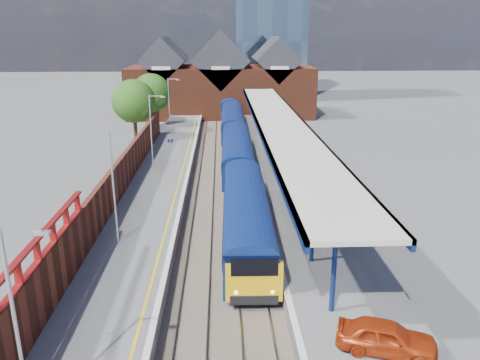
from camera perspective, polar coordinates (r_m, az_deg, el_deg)
The scene contains 23 objects.
ground at distance 52.50m, azimuth -2.24°, elevation 2.79°, with size 240.00×240.00×0.00m, color #5B5B5E.
ballast_bed at distance 42.90m, azimuth -2.19°, elevation -0.58°, with size 6.00×76.00×0.06m, color #473D33.
rails at distance 42.87m, azimuth -2.19°, elevation -0.47°, with size 4.51×76.00×0.14m.
left_platform at distance 43.10m, azimuth -9.53°, elevation -0.08°, with size 5.00×76.00×1.00m, color #565659.
right_platform at distance 43.18m, azimuth 5.79°, elevation 0.11°, with size 6.00×76.00×1.00m, color #565659.
coping_left at distance 42.71m, azimuth -6.43°, elevation 0.63°, with size 0.30×76.00×0.05m, color silver.
coping_right at distance 42.72m, azimuth 2.03°, elevation 0.74°, with size 0.30×76.00×0.05m, color silver.
yellow_line at distance 42.77m, azimuth -7.23°, elevation 0.60°, with size 0.14×76.00×0.01m, color yellow.
train at distance 54.23m, azimuth -0.69°, elevation 5.58°, with size 3.10×65.95×3.45m.
canopy at distance 43.83m, azimuth 4.96°, elevation 6.81°, with size 4.50×52.00×4.48m.
lamp_post_a at distance 16.54m, azimuth -25.36°, elevation -14.85°, with size 1.48×0.18×7.00m.
lamp_post_b at distance 28.76m, azimuth -14.96°, elevation -0.02°, with size 1.48×0.18×7.00m.
lamp_post_c at distance 44.04m, azimuth -10.63°, elevation 6.28°, with size 1.48×0.18×7.00m.
lamp_post_d at distance 59.70m, azimuth -8.52°, elevation 9.30°, with size 1.48×0.18×7.00m.
platform_sign at distance 46.29m, azimuth -8.46°, elevation 4.02°, with size 0.55×0.08×2.50m.
brick_wall at distance 36.90m, azimuth -14.87°, elevation -0.28°, with size 0.35×50.00×3.86m.
station_building at distance 79.16m, azimuth -2.36°, elevation 11.81°, with size 30.00×12.12×13.78m.
tree_near at distance 58.16m, azimuth -12.71°, elevation 9.21°, with size 5.20×5.20×8.10m.
tree_far at distance 65.83m, azimuth -10.64°, elevation 10.27°, with size 5.20×5.20×8.10m.
parked_car_red at distance 20.72m, azimuth 17.42°, elevation -17.79°, with size 1.59×3.96×1.35m, color #A82F0E.
parked_car_silver at distance 31.03m, azimuth 13.41°, elevation -4.99°, with size 1.57×4.49×1.48m, color silver.
parked_car_dark at distance 33.43m, azimuth 12.62°, elevation -3.51°, with size 1.71×4.21×1.22m, color black.
parked_car_blue at distance 38.14m, azimuth 9.75°, elevation -0.78°, with size 1.82×3.94×1.09m, color navy.
Camera 1 is at (-0.03, -20.76, 13.40)m, focal length 35.00 mm.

